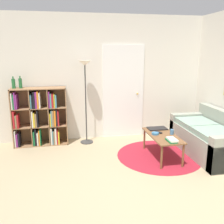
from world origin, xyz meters
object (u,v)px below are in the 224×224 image
(bookshelf, at_px, (40,117))
(floor_lamp, at_px, (85,77))
(laptop, at_px, (157,128))
(cup, at_px, (172,132))
(couch, at_px, (211,138))
(bottle_left, at_px, (13,83))
(coffee_table, at_px, (163,137))
(bowl, at_px, (155,133))
(bottle_middle, at_px, (20,83))

(bookshelf, relative_size, floor_lamp, 0.69)
(laptop, bearing_deg, cup, -67.71)
(bookshelf, xyz_separation_m, floor_lamp, (0.92, -0.09, 0.80))
(couch, height_order, bottle_left, bottle_left)
(couch, height_order, coffee_table, couch)
(bookshelf, bearing_deg, laptop, -18.79)
(bookshelf, height_order, bowl, bookshelf)
(laptop, distance_m, cup, 0.38)
(bottle_left, bearing_deg, coffee_table, -22.61)
(bowl, relative_size, bottle_middle, 0.53)
(bottle_middle, bearing_deg, bowl, -24.02)
(floor_lamp, xyz_separation_m, laptop, (1.29, -0.67, -0.93))
(cup, xyz_separation_m, bottle_left, (-2.79, 1.10, 0.79))
(floor_lamp, xyz_separation_m, couch, (2.21, -1.00, -1.07))
(couch, relative_size, bowl, 12.73)
(bowl, bearing_deg, coffee_table, -18.63)
(bookshelf, xyz_separation_m, bottle_middle, (-0.32, 0.01, 0.70))
(cup, bearing_deg, bottle_middle, 157.41)
(bottle_left, distance_m, bottle_middle, 0.13)
(bottle_middle, bearing_deg, couch, -17.69)
(couch, distance_m, bottle_middle, 3.75)
(floor_lamp, relative_size, laptop, 4.72)
(couch, relative_size, bottle_middle, 6.80)
(couch, distance_m, cup, 0.80)
(floor_lamp, distance_m, laptop, 1.72)
(bookshelf, relative_size, couch, 0.73)
(floor_lamp, height_order, bottle_left, floor_lamp)
(bowl, relative_size, bottle_left, 0.55)
(bookshelf, height_order, bottle_left, bottle_left)
(bowl, xyz_separation_m, bottle_left, (-2.50, 1.05, 0.82))
(couch, xyz_separation_m, bottle_left, (-3.58, 1.09, 0.97))
(floor_lamp, distance_m, couch, 2.65)
(cup, bearing_deg, bottle_left, 158.47)
(laptop, xyz_separation_m, bottle_middle, (-2.53, 0.76, 0.83))
(bottle_left, xyz_separation_m, bottle_middle, (0.13, 0.01, 0.00))
(bookshelf, xyz_separation_m, cup, (2.35, -1.10, -0.10))
(couch, height_order, cup, couch)
(laptop, distance_m, bottle_middle, 2.77)
(bottle_middle, bearing_deg, laptop, -16.81)
(couch, relative_size, cup, 17.92)
(bookshelf, xyz_separation_m, bottle_left, (-0.44, 0.00, 0.69))
(coffee_table, height_order, bowl, bowl)
(floor_lamp, bearing_deg, bookshelf, 174.66)
(couch, bearing_deg, coffee_table, -179.96)
(coffee_table, distance_m, cup, 0.19)
(bookshelf, height_order, bottle_middle, bottle_middle)
(floor_lamp, relative_size, bottle_left, 7.35)
(coffee_table, height_order, bottle_left, bottle_left)
(bookshelf, distance_m, bowl, 2.32)
(laptop, xyz_separation_m, cup, (0.14, -0.35, 0.03))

